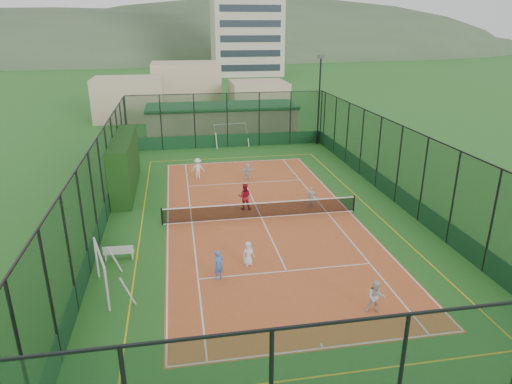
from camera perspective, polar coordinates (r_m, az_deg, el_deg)
ground at (r=27.23m, az=0.66°, el=-3.22°), size 300.00×300.00×0.00m
court_slab at (r=27.23m, az=0.66°, el=-3.21°), size 11.17×23.97×0.01m
tennis_net at (r=27.03m, az=0.66°, el=-2.19°), size 11.67×0.12×1.06m
perimeter_fence at (r=26.34m, az=0.68°, el=1.78°), size 18.12×34.12×5.00m
floodlight_ne at (r=43.75m, az=7.88°, el=11.21°), size 0.60×0.26×8.25m
clubhouse at (r=47.69m, az=-4.29°, el=8.97°), size 15.20×7.20×3.15m
apartment_tower at (r=107.93m, az=-1.25°, el=22.42°), size 15.00×12.00×30.00m
distant_hills at (r=174.95m, az=-8.86°, el=16.43°), size 200.00×60.00×24.00m
hedge_left at (r=32.62m, az=-16.07°, el=3.43°), size 1.27×8.46×3.70m
white_bench at (r=23.39m, az=-16.77°, el=-7.18°), size 1.45×0.43×0.81m
futsal_goal_near at (r=20.61m, az=-18.76°, el=-9.53°), size 3.16×1.68×1.96m
futsal_goal_far at (r=43.61m, az=-3.23°, el=7.18°), size 3.23×1.25×2.03m
child_near_left at (r=21.81m, az=-0.97°, el=-7.70°), size 0.68×0.55×1.21m
child_near_mid at (r=20.73m, az=-4.67°, el=-9.06°), size 0.61×0.56×1.41m
child_near_right at (r=19.07m, az=14.73°, el=-12.57°), size 0.81×0.71×1.40m
child_far_left at (r=34.24m, az=-7.30°, el=2.97°), size 1.03×0.65×1.53m
child_far_right at (r=28.85m, az=6.93°, el=-0.61°), size 0.80×0.48×1.27m
child_far_back at (r=33.69m, az=-1.08°, el=2.58°), size 1.16×0.42×1.23m
coach at (r=28.13m, az=-1.43°, el=-0.57°), size 0.93×0.79×1.68m
tennis_balls at (r=28.14m, az=-0.56°, el=-2.33°), size 6.61×0.70×0.07m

